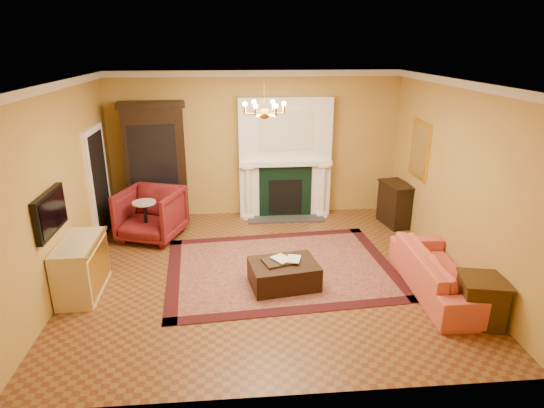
{
  "coord_description": "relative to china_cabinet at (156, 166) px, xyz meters",
  "views": [
    {
      "loc": [
        -0.46,
        -6.56,
        3.52
      ],
      "look_at": [
        0.14,
        0.3,
        1.06
      ],
      "focal_mm": 30.0,
      "sensor_mm": 36.0,
      "label": 1
    }
  ],
  "objects": [
    {
      "name": "floor",
      "position": [
        2.02,
        -2.49,
        -1.18
      ],
      "size": [
        6.0,
        5.5,
        0.02
      ],
      "primitive_type": "cube",
      "color": "brown",
      "rests_on": "ground"
    },
    {
      "name": "ceiling",
      "position": [
        2.02,
        -2.49,
        1.84
      ],
      "size": [
        6.0,
        5.5,
        0.02
      ],
      "primitive_type": "cube",
      "color": "white",
      "rests_on": "wall_back"
    },
    {
      "name": "wall_back",
      "position": [
        2.02,
        0.27,
        0.33
      ],
      "size": [
        6.0,
        0.02,
        3.0
      ],
      "primitive_type": "cube",
      "color": "gold",
      "rests_on": "floor"
    },
    {
      "name": "wall_front",
      "position": [
        2.02,
        -5.25,
        0.33
      ],
      "size": [
        6.0,
        0.02,
        3.0
      ],
      "primitive_type": "cube",
      "color": "gold",
      "rests_on": "floor"
    },
    {
      "name": "wall_left",
      "position": [
        -0.99,
        -2.49,
        0.33
      ],
      "size": [
        0.02,
        5.5,
        3.0
      ],
      "primitive_type": "cube",
      "color": "gold",
      "rests_on": "floor"
    },
    {
      "name": "wall_right",
      "position": [
        5.03,
        -2.49,
        0.33
      ],
      "size": [
        0.02,
        5.5,
        3.0
      ],
      "primitive_type": "cube",
      "color": "gold",
      "rests_on": "floor"
    },
    {
      "name": "fireplace",
      "position": [
        2.62,
        0.08,
        0.03
      ],
      "size": [
        1.9,
        0.7,
        2.5
      ],
      "color": "white",
      "rests_on": "wall_back"
    },
    {
      "name": "crown_molding",
      "position": [
        2.02,
        -1.53,
        1.77
      ],
      "size": [
        6.0,
        5.5,
        0.12
      ],
      "color": "silver",
      "rests_on": "ceiling"
    },
    {
      "name": "doorway",
      "position": [
        -0.93,
        -0.79,
        -0.12
      ],
      "size": [
        0.08,
        1.05,
        2.1
      ],
      "color": "white",
      "rests_on": "wall_left"
    },
    {
      "name": "tv_panel",
      "position": [
        -0.92,
        -3.09,
        0.18
      ],
      "size": [
        0.09,
        0.95,
        0.58
      ],
      "color": "black",
      "rests_on": "wall_left"
    },
    {
      "name": "gilt_mirror",
      "position": [
        4.99,
        -1.09,
        0.48
      ],
      "size": [
        0.06,
        0.76,
        1.05
      ],
      "color": "yellow",
      "rests_on": "wall_right"
    },
    {
      "name": "chandelier",
      "position": [
        2.02,
        -2.49,
        1.44
      ],
      "size": [
        0.63,
        0.55,
        0.53
      ],
      "color": "gold",
      "rests_on": "ceiling"
    },
    {
      "name": "oriental_rug",
      "position": [
        2.29,
        -2.38,
        -1.16
      ],
      "size": [
        3.88,
        3.03,
        0.01
      ],
      "primitive_type": "cube",
      "rotation": [
        0.0,
        0.0,
        0.08
      ],
      "color": "#470F1B",
      "rests_on": "floor"
    },
    {
      "name": "china_cabinet",
      "position": [
        0.0,
        0.0,
        0.0
      ],
      "size": [
        1.23,
        0.68,
        2.33
      ],
      "primitive_type": "cube",
      "rotation": [
        0.0,
        0.0,
        0.14
      ],
      "color": "black",
      "rests_on": "floor"
    },
    {
      "name": "wingback_armchair",
      "position": [
        -0.01,
        -0.96,
        -0.63
      ],
      "size": [
        1.3,
        1.26,
        1.07
      ],
      "primitive_type": "imported",
      "rotation": [
        0.0,
        0.0,
        -0.33
      ],
      "color": "maroon",
      "rests_on": "floor"
    },
    {
      "name": "pedestal_table",
      "position": [
        -0.09,
        -1.05,
        -0.72
      ],
      "size": [
        0.43,
        0.43,
        0.77
      ],
      "color": "black",
      "rests_on": "floor"
    },
    {
      "name": "commode",
      "position": [
        -0.71,
        -2.88,
        -0.76
      ],
      "size": [
        0.54,
        1.11,
        0.82
      ],
      "primitive_type": "cube",
      "rotation": [
        0.0,
        0.0,
        0.02
      ],
      "color": "beige",
      "rests_on": "floor"
    },
    {
      "name": "coral_sofa",
      "position": [
        4.56,
        -3.31,
        -0.75
      ],
      "size": [
        0.68,
        2.17,
        0.84
      ],
      "primitive_type": "imported",
      "rotation": [
        0.0,
        0.0,
        1.55
      ],
      "color": "#C8583F",
      "rests_on": "floor"
    },
    {
      "name": "end_table",
      "position": [
        4.74,
        -4.12,
        -0.86
      ],
      "size": [
        0.63,
        0.63,
        0.61
      ],
      "primitive_type": "cube",
      "rotation": [
        0.0,
        0.0,
        -0.22
      ],
      "color": "#3A250F",
      "rests_on": "floor"
    },
    {
      "name": "console_table",
      "position": [
        4.8,
        -0.65,
        -0.75
      ],
      "size": [
        0.55,
        0.82,
        0.84
      ],
      "primitive_type": "cube",
      "rotation": [
        0.0,
        0.0,
        0.17
      ],
      "color": "black",
      "rests_on": "floor"
    },
    {
      "name": "leather_ottoman",
      "position": [
        2.27,
        -2.95,
        -0.97
      ],
      "size": [
        1.1,
        0.87,
        0.37
      ],
      "primitive_type": "cube",
      "rotation": [
        0.0,
        0.0,
        0.16
      ],
      "color": "black",
      "rests_on": "oriental_rug"
    },
    {
      "name": "ottoman_tray",
      "position": [
        2.19,
        -2.92,
        -0.77
      ],
      "size": [
        0.55,
        0.48,
        0.03
      ],
      "primitive_type": "cube",
      "rotation": [
        0.0,
        0.0,
        0.32
      ],
      "color": "black",
      "rests_on": "leather_ottoman"
    },
    {
      "name": "book_a",
      "position": [
        2.15,
        -2.97,
        -0.6
      ],
      "size": [
        0.2,
        0.15,
        0.29
      ],
      "primitive_type": "imported",
      "rotation": [
        0.0,
        0.0,
        0.6
      ],
      "color": "gray",
      "rests_on": "ottoman_tray"
    },
    {
      "name": "book_b",
      "position": [
        2.32,
        -2.9,
        -0.61
      ],
      "size": [
        0.2,
        0.07,
        0.27
      ],
      "primitive_type": "imported",
      "rotation": [
        0.0,
        0.0,
        -0.27
      ],
      "color": "gray",
      "rests_on": "ottoman_tray"
    },
    {
      "name": "topiary_left",
      "position": [
        1.88,
        0.04,
        0.31
      ],
      "size": [
        0.17,
        0.17,
        0.45
      ],
      "color": "gray",
      "rests_on": "fireplace"
    },
    {
      "name": "topiary_right",
      "position": [
        3.22,
        0.04,
        0.29
      ],
      "size": [
        0.16,
        0.16,
        0.42
      ],
      "color": "gray",
      "rests_on": "fireplace"
    }
  ]
}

